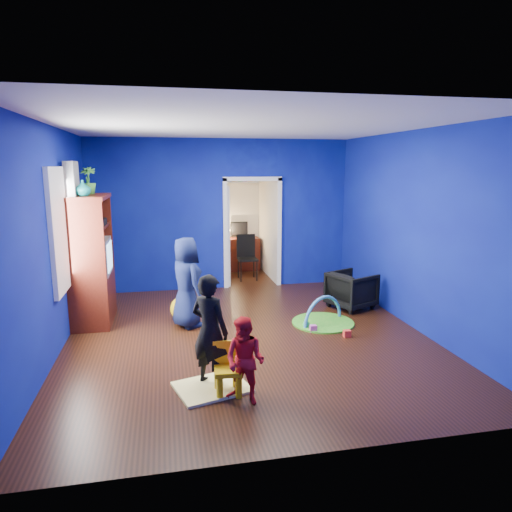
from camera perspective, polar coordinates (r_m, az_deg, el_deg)
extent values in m
cube|color=black|center=(6.57, -1.00, -10.06)|extent=(5.00, 5.50, 0.01)
cube|color=white|center=(6.15, -1.10, 16.01)|extent=(5.00, 5.50, 0.01)
cube|color=navy|center=(8.90, -4.27, 5.13)|extent=(5.00, 0.02, 2.90)
cube|color=navy|center=(3.58, 6.97, -3.97)|extent=(5.00, 0.02, 2.90)
cube|color=navy|center=(6.26, -24.20, 1.63)|extent=(0.02, 5.50, 2.90)
cube|color=navy|center=(7.09, 19.28, 2.99)|extent=(0.02, 5.50, 2.90)
imported|color=black|center=(7.95, 11.86, -4.17)|extent=(0.90, 0.89, 0.62)
imported|color=black|center=(5.03, -5.79, -9.26)|extent=(0.54, 0.53, 1.26)
imported|color=#0E1336|center=(6.87, -8.69, -3.29)|extent=(0.67, 0.79, 1.36)
imported|color=red|center=(4.72, -1.38, -12.96)|extent=(0.56, 0.54, 0.90)
imported|color=#0D616B|center=(6.97, -20.85, 7.93)|extent=(0.23, 0.23, 0.23)
imported|color=#398A32|center=(7.48, -20.27, 8.85)|extent=(0.24, 0.24, 0.41)
cube|color=#3D150A|center=(7.39, -19.90, -0.43)|extent=(0.58, 1.14, 1.96)
cube|color=silver|center=(7.38, -19.62, -0.11)|extent=(0.46, 0.70, 0.54)
cube|color=#F2E07A|center=(5.19, -5.53, -16.02)|extent=(0.89, 0.78, 0.03)
sphere|color=yellow|center=(7.24, -9.08, -6.51)|extent=(0.40, 0.40, 0.40)
cube|color=yellow|center=(4.96, -3.55, -14.28)|extent=(0.30, 0.30, 0.50)
cylinder|color=#479922|center=(7.18, 8.36, -8.23)|extent=(0.95, 0.95, 0.03)
torus|color=#3F8CD8|center=(7.17, 8.37, -8.17)|extent=(0.76, 0.46, 0.85)
cube|color=white|center=(6.58, -23.49, 2.99)|extent=(0.03, 0.95, 1.55)
cube|color=slate|center=(7.13, -21.52, 1.26)|extent=(0.14, 0.42, 2.40)
cube|color=white|center=(9.04, -0.46, 2.70)|extent=(1.16, 0.10, 2.10)
cube|color=#3D140A|center=(10.62, -2.01, 0.27)|extent=(0.88, 0.44, 0.75)
cube|color=black|center=(10.64, -2.14, 3.43)|extent=(0.40, 0.05, 0.32)
sphere|color=#FFD88C|center=(10.55, -3.59, 3.24)|extent=(0.14, 0.14, 0.14)
cube|color=black|center=(9.67, -1.07, -0.29)|extent=(0.40, 0.40, 0.92)
cube|color=white|center=(10.54, -2.17, 9.20)|extent=(0.88, 0.24, 0.04)
cube|color=red|center=(6.68, 11.31, -9.49)|extent=(0.10, 0.08, 0.10)
sphere|color=#29A4EB|center=(8.18, 11.77, -5.59)|extent=(0.11, 0.11, 0.11)
cube|color=orange|center=(5.82, -3.90, -12.46)|extent=(0.10, 0.08, 0.10)
sphere|color=green|center=(6.94, 6.28, -8.48)|extent=(0.11, 0.11, 0.11)
cube|color=#C84BA7|center=(6.79, 7.16, -8.98)|extent=(0.10, 0.08, 0.10)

